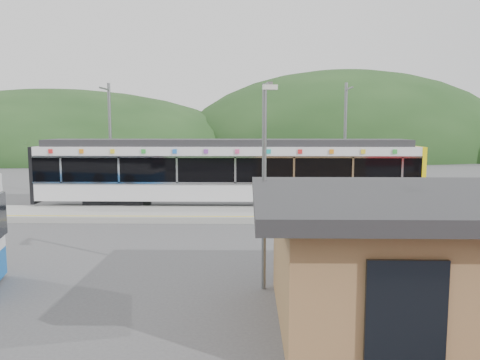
{
  "coord_description": "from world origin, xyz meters",
  "views": [
    {
      "loc": [
        1.29,
        -19.3,
        4.45
      ],
      "look_at": [
        0.91,
        1.0,
        2.12
      ],
      "focal_mm": 35.0,
      "sensor_mm": 36.0,
      "label": 1
    }
  ],
  "objects": [
    {
      "name": "station_shelter",
      "position": [
        6.0,
        -9.01,
        1.55
      ],
      "size": [
        9.2,
        6.2,
        3.0
      ],
      "color": "#986F42",
      "rests_on": "ground"
    },
    {
      "name": "ground",
      "position": [
        0.0,
        0.0,
        0.0
      ],
      "size": [
        120.0,
        120.0,
        0.0
      ],
      "primitive_type": "plane",
      "color": "#4C4C4F",
      "rests_on": "ground"
    },
    {
      "name": "hills",
      "position": [
        6.19,
        5.29,
        0.0
      ],
      "size": [
        146.0,
        149.0,
        26.0
      ],
      "color": "#1E3D19",
      "rests_on": "ground"
    },
    {
      "name": "catenary_mast_west",
      "position": [
        -7.0,
        8.56,
        3.65
      ],
      "size": [
        0.18,
        1.8,
        7.0
      ],
      "color": "slate",
      "rests_on": "ground"
    },
    {
      "name": "catenary_mast_east",
      "position": [
        7.0,
        8.56,
        3.65
      ],
      "size": [
        0.18,
        1.8,
        7.0
      ],
      "color": "slate",
      "rests_on": "ground"
    },
    {
      "name": "lamp_post",
      "position": [
        1.71,
        -6.95,
        3.34
      ],
      "size": [
        0.37,
        1.01,
        5.57
      ],
      "rotation": [
        0.0,
        0.0,
        0.13
      ],
      "color": "slate",
      "rests_on": "ground"
    },
    {
      "name": "train",
      "position": [
        0.13,
        6.0,
        2.06
      ],
      "size": [
        20.44,
        3.01,
        3.74
      ],
      "color": "black",
      "rests_on": "ground"
    },
    {
      "name": "yellow_line",
      "position": [
        0.0,
        2.0,
        0.3
      ],
      "size": [
        26.0,
        0.1,
        0.01
      ],
      "primitive_type": "cube",
      "color": "yellow",
      "rests_on": "platform"
    },
    {
      "name": "platform",
      "position": [
        0.0,
        3.3,
        0.15
      ],
      "size": [
        26.0,
        3.2,
        0.3
      ],
      "primitive_type": "cube",
      "color": "#9E9E99",
      "rests_on": "ground"
    }
  ]
}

